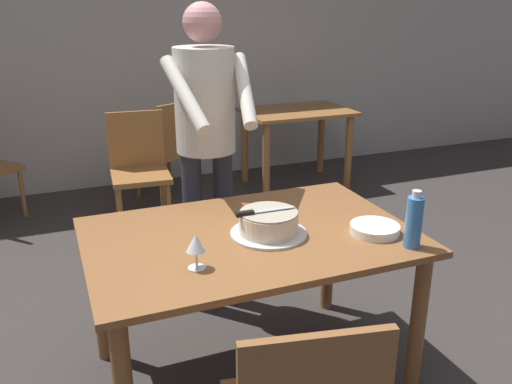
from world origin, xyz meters
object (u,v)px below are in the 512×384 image
object	(u,v)px
water_bottle	(414,221)
person_cutting_cake	(206,129)
wine_glass_near	(196,244)
cake_on_platter	(269,224)
background_chair_1	(170,147)
cake_knife	(253,212)
main_dining_table	(250,256)
background_chair_2	(139,166)
plate_stack	(375,229)
background_table	(296,127)

from	to	relation	value
water_bottle	person_cutting_cake	world-z (taller)	person_cutting_cake
water_bottle	person_cutting_cake	xyz separation A→B (m)	(-0.57, 1.06, 0.21)
wine_glass_near	water_bottle	size ratio (longest dim) A/B	0.58
cake_on_platter	background_chair_1	xyz separation A→B (m)	(0.15, 2.58, -0.31)
water_bottle	background_chair_1	xyz separation A→B (m)	(-0.36, 2.91, -0.37)
cake_knife	background_chair_1	world-z (taller)	background_chair_1
main_dining_table	background_chair_2	xyz separation A→B (m)	(-0.13, 2.07, -0.15)
background_chair_1	plate_stack	bearing A→B (deg)	-83.84
main_dining_table	person_cutting_cake	distance (m)	0.82
cake_knife	background_chair_1	xyz separation A→B (m)	(0.22, 2.58, -0.37)
water_bottle	background_table	world-z (taller)	water_bottle
cake_on_platter	plate_stack	distance (m)	0.47
main_dining_table	wine_glass_near	distance (m)	0.44
water_bottle	cake_knife	bearing A→B (deg)	149.90
background_chair_2	cake_knife	bearing A→B (deg)	-86.28
background_chair_2	plate_stack	bearing A→B (deg)	-73.96
person_cutting_cake	background_chair_1	world-z (taller)	person_cutting_cake
person_cutting_cake	background_table	bearing A→B (deg)	51.80
water_bottle	main_dining_table	bearing A→B (deg)	147.29
wine_glass_near	background_chair_2	bearing A→B (deg)	85.72
main_dining_table	background_chair_1	world-z (taller)	background_chair_1
cake_knife	wine_glass_near	xyz separation A→B (m)	(-0.31, -0.19, -0.01)
plate_stack	background_chair_2	size ratio (longest dim) A/B	0.24
cake_knife	wine_glass_near	size ratio (longest dim) A/B	1.88
main_dining_table	person_cutting_cake	size ratio (longest dim) A/B	0.83
main_dining_table	cake_knife	size ratio (longest dim) A/B	5.29
person_cutting_cake	background_chair_2	bearing A→B (deg)	96.30
cake_on_platter	cake_knife	size ratio (longest dim) A/B	1.26
wine_glass_near	background_table	xyz separation A→B (m)	(1.75, 2.73, -0.28)
plate_stack	main_dining_table	bearing A→B (deg)	158.98
person_cutting_cake	cake_on_platter	bearing A→B (deg)	-85.59
wine_glass_near	background_table	distance (m)	3.25
cake_knife	plate_stack	size ratio (longest dim) A/B	1.23
plate_stack	background_table	distance (m)	2.86
plate_stack	person_cutting_cake	size ratio (longest dim) A/B	0.13
cake_knife	background_chair_1	distance (m)	2.61
cake_on_platter	background_table	world-z (taller)	cake_on_platter
cake_on_platter	background_chair_1	distance (m)	2.60
cake_knife	background_chair_2	size ratio (longest dim) A/B	0.30
background_chair_2	main_dining_table	bearing A→B (deg)	-86.28
background_table	background_chair_2	distance (m)	1.64
plate_stack	wine_glass_near	bearing A→B (deg)	-178.15
plate_stack	background_chair_2	xyz separation A→B (m)	(-0.65, 2.27, -0.28)
main_dining_table	water_bottle	xyz separation A→B (m)	(0.58, -0.37, 0.23)
water_bottle	background_chair_2	bearing A→B (deg)	106.36
cake_knife	background_table	size ratio (longest dim) A/B	0.27
main_dining_table	background_table	world-z (taller)	main_dining_table
cake_knife	background_chair_2	bearing A→B (deg)	93.72
plate_stack	background_chair_1	xyz separation A→B (m)	(-0.30, 2.74, -0.28)
cake_knife	background_chair_2	distance (m)	2.15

